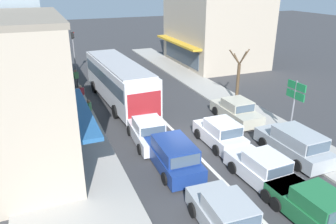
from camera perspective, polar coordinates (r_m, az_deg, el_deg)
ground_plane at (r=19.27m, az=3.41°, el=-5.72°), size 140.00×140.00×0.00m
lane_centre_line at (r=22.59m, az=-0.93°, el=-1.35°), size 0.20×28.00×0.01m
sidewalk_left at (r=23.13m, az=-18.72°, el=-1.82°), size 5.20×44.00×0.14m
kerb_right at (r=26.86m, az=9.91°, el=2.32°), size 2.80×44.00×0.12m
shopfront_far_end at (r=33.21m, az=-26.92°, el=10.10°), size 7.50×8.98×6.89m
building_right_far at (r=37.98m, az=8.26°, el=15.34°), size 9.32×10.62×9.40m
city_bus at (r=25.55m, az=-8.56°, el=5.68°), size 3.13×10.97×3.23m
wagon_behind_bus_mid at (r=16.67m, az=0.85°, el=-7.51°), size 2.02×4.54×1.58m
sedan_queue_gap_filler at (r=13.07m, az=10.42°, el=-17.81°), size 2.05×4.28×1.47m
sedan_queue_far_back at (r=14.48m, az=24.58°, el=-15.24°), size 2.04×4.27×1.47m
sedan_adjacent_lane_trail at (r=16.23m, az=16.44°, el=-9.74°), size 2.02×4.26×1.47m
hatchback_adjacent_lane_lead at (r=19.20m, az=9.08°, el=-3.73°), size 1.83×3.70×1.54m
sedan_behind_bus_near at (r=19.28m, az=-3.44°, el=-3.51°), size 2.04×4.27×1.47m
parked_wagon_kerb_front at (r=18.99m, az=21.18°, el=-5.22°), size 1.98×4.52×1.58m
parked_sedan_kerb_second at (r=22.81m, az=11.80°, el=0.20°), size 1.91×4.20×1.47m
traffic_light_downstreet at (r=35.00m, az=-16.16°, el=11.11°), size 0.33×0.24×4.20m
directional_road_sign at (r=20.44m, az=21.27°, el=2.65°), size 0.10×1.40×3.60m
street_tree_right at (r=25.67m, az=12.11°, el=5.79°), size 1.80×1.62×4.25m
pedestrian_with_handbag_near at (r=25.22m, az=-14.97°, el=3.01°), size 0.65×0.38×1.63m
pedestrian_browsing_midblock at (r=22.03m, az=-13.56°, el=0.37°), size 0.38×0.49×1.63m
pedestrian_far_walker at (r=29.72m, az=-15.75°, el=5.77°), size 0.53×0.34×1.63m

